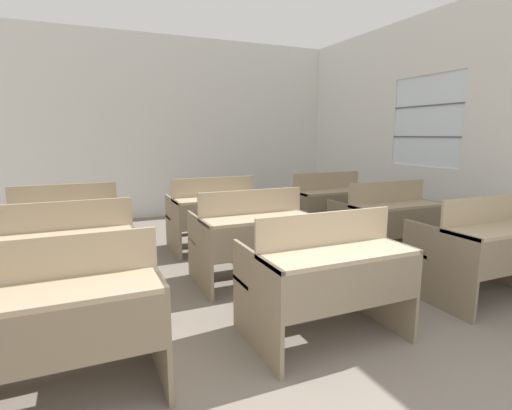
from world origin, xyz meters
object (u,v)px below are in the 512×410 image
(bench_front_center, at_px, (326,276))
(bench_third_center, at_px, (214,213))
(bench_front_left, at_px, (59,318))
(bench_second_center, at_px, (252,236))
(bench_front_right, at_px, (485,248))
(bench_second_left, at_px, (66,257))
(bench_third_right, at_px, (326,204))
(bench_third_left, at_px, (67,226))
(bench_second_right, at_px, (386,221))

(bench_front_center, height_order, bench_third_center, same)
(bench_front_left, height_order, bench_second_center, same)
(bench_front_left, distance_m, bench_front_right, 3.40)
(bench_front_center, xyz_separation_m, bench_second_left, (-1.70, 1.24, 0.00))
(bench_third_right, bearing_deg, bench_second_left, -159.64)
(bench_front_left, xyz_separation_m, bench_third_left, (-0.02, 2.47, 0.00))
(bench_front_right, distance_m, bench_third_center, 3.01)
(bench_front_left, distance_m, bench_second_left, 1.22)
(bench_front_right, relative_size, bench_third_center, 1.00)
(bench_front_center, xyz_separation_m, bench_front_right, (1.69, 0.03, 0.00))
(bench_second_right, bearing_deg, bench_third_center, 143.97)
(bench_front_center, height_order, bench_second_right, same)
(bench_second_right, bearing_deg, bench_second_left, -179.51)
(bench_third_left, bearing_deg, bench_second_center, -36.31)
(bench_second_left, bearing_deg, bench_third_right, 20.36)
(bench_third_center, bearing_deg, bench_front_right, -55.39)
(bench_third_left, bearing_deg, bench_second_right, -19.70)
(bench_second_right, height_order, bench_third_right, same)
(bench_second_right, height_order, bench_third_left, same)
(bench_front_left, xyz_separation_m, bench_second_right, (3.39, 1.25, 0.00))
(bench_front_left, bearing_deg, bench_front_right, 0.15)
(bench_front_left, xyz_separation_m, bench_third_right, (3.38, 2.47, 0.00))
(bench_front_left, distance_m, bench_third_right, 4.18)
(bench_third_right, bearing_deg, bench_second_center, -143.85)
(bench_third_right, bearing_deg, bench_front_right, -89.42)
(bench_second_right, distance_m, bench_third_right, 1.22)
(bench_front_left, height_order, bench_second_left, same)
(bench_second_right, bearing_deg, bench_third_left, 160.30)
(bench_front_left, xyz_separation_m, bench_second_left, (0.01, 1.22, 0.00))
(bench_front_left, distance_m, bench_second_right, 3.61)
(bench_second_left, bearing_deg, bench_front_center, -36.18)
(bench_front_left, relative_size, bench_second_left, 1.00)
(bench_front_center, bearing_deg, bench_third_left, 124.68)
(bench_second_center, xyz_separation_m, bench_second_right, (1.72, 0.02, 0.00))
(bench_front_center, distance_m, bench_third_center, 2.51)
(bench_front_left, xyz_separation_m, bench_third_center, (1.69, 2.48, 0.00))
(bench_front_left, xyz_separation_m, bench_front_center, (1.71, -0.02, 0.00))
(bench_second_left, xyz_separation_m, bench_third_center, (1.69, 1.26, 0.00))
(bench_front_left, relative_size, bench_second_right, 1.00)
(bench_front_right, xyz_separation_m, bench_third_right, (-0.02, 2.46, 0.00))
(bench_front_left, relative_size, bench_third_center, 1.00)
(bench_front_right, distance_m, bench_second_right, 1.24)
(bench_front_left, bearing_deg, bench_third_left, 90.43)
(bench_third_left, bearing_deg, bench_front_right, -35.73)
(bench_front_center, bearing_deg, bench_front_left, 179.17)
(bench_front_left, distance_m, bench_third_center, 3.00)
(bench_front_center, bearing_deg, bench_third_right, 56.20)
(bench_third_left, bearing_deg, bench_front_center, -55.32)
(bench_front_center, bearing_deg, bench_third_center, 90.32)
(bench_second_right, relative_size, bench_third_center, 1.00)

